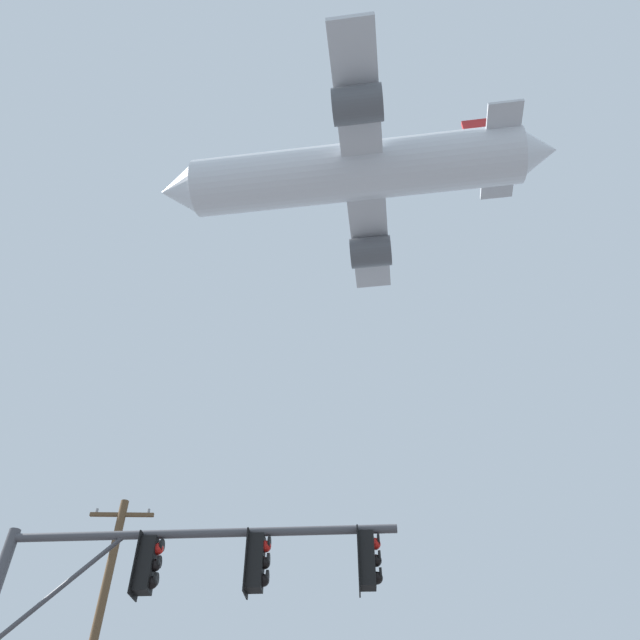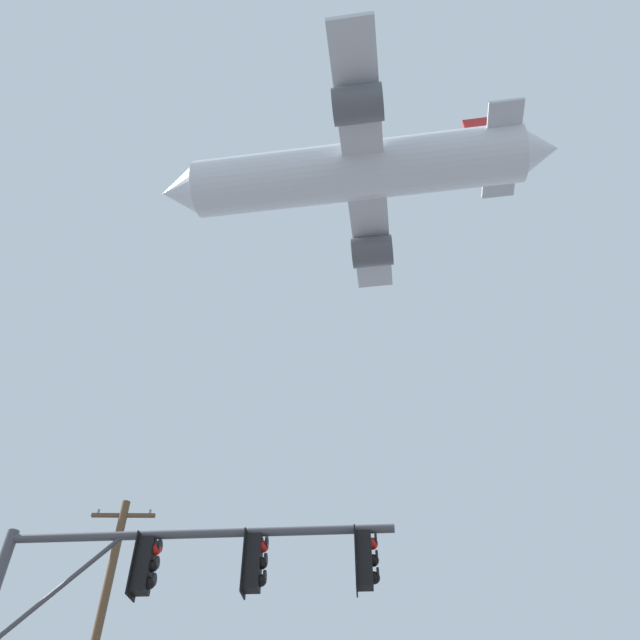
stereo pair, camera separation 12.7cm
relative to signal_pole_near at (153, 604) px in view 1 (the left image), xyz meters
The scene contains 2 objects.
signal_pole_near is the anchor object (origin of this frame).
airplane 33.92m from the signal_pole_near, 67.95° to the left, with size 26.56×20.52×7.23m.
Camera 1 is at (-1.18, -4.54, 1.58)m, focal length 34.02 mm.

